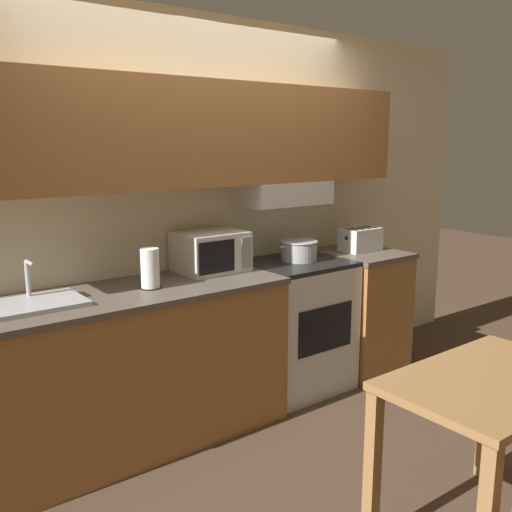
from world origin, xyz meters
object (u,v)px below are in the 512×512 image
Objects in this scene: cooking_pot at (299,250)px; dining_table at (491,406)px; microwave at (210,251)px; toaster at (360,239)px; paper_towel_roll at (150,269)px; sink_basin at (37,303)px; stove_range at (295,325)px.

dining_table is at bearing -103.93° from cooking_pot.
dining_table is at bearing -82.46° from microwave.
toaster is 1.80m from paper_towel_roll.
sink_basin is 0.47× the size of dining_table.
sink_basin is (-1.81, -0.03, -0.06)m from cooking_pot.
cooking_pot reaches higher than dining_table.
dining_table is (0.75, -1.67, -0.41)m from paper_towel_roll.
sink_basin is (-1.77, -0.02, 0.48)m from stove_range.
toaster is at bearing 1.59° from paper_towel_roll.
microwave reaches higher than sink_basin.
dining_table is (0.24, -1.83, -0.42)m from microwave.
microwave reaches higher than dining_table.
cooking_pot is 1.81m from sink_basin.
sink_basin is at bearing -179.46° from stove_range.
toaster is 0.68× the size of sink_basin.
paper_towel_roll is (-0.51, -0.16, -0.01)m from microwave.
cooking_pot is 0.36× the size of dining_table.
sink_basin is 2.21m from dining_table.
microwave is (-0.64, 0.11, 0.59)m from stove_range.
sink_basin is at bearing -178.96° from cooking_pot.
microwave is 1.90m from dining_table.
microwave reaches higher than cooking_pot.
microwave is 1.15m from sink_basin.
paper_towel_roll is at bearing -177.55° from stove_range.
paper_towel_roll is (-1.80, -0.05, 0.03)m from toaster.
stove_range is 2.04× the size of sink_basin.
paper_towel_roll reaches higher than stove_range.
cooking_pot is 1.48× the size of paper_towel_roll.
sink_basin is at bearing 128.95° from dining_table.
stove_range reaches higher than dining_table.
sink_basin reaches higher than stove_range.
toaster is at bearing 0.42° from sink_basin.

